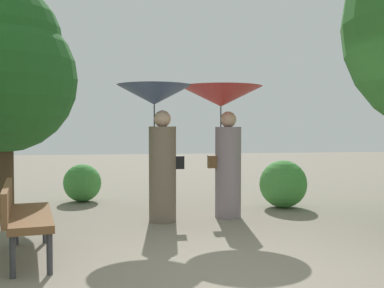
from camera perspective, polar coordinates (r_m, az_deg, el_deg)
The scene contains 7 objects.
ground_plane at distance 4.91m, azimuth 5.71°, elevation -15.20°, with size 40.00×40.00×0.00m, color gray.
person_left at distance 7.14m, azimuth -4.20°, elevation 2.14°, with size 1.14×1.14×2.09m.
person_right at distance 7.46m, azimuth 3.83°, elevation 2.89°, with size 1.31×1.31×2.10m.
park_bench at distance 5.51m, azimuth -19.96°, elevation -7.91°, with size 0.76×1.56×0.83m.
tree_near_left at distance 8.05m, azimuth -22.11°, elevation 8.65°, with size 2.32×2.32×3.72m.
bush_path_right at distance 9.33m, azimuth -13.23°, elevation -4.64°, with size 0.73×0.73×0.73m, color #428C3D.
bush_behind_bench at distance 8.58m, azimuth 11.06°, elevation -4.80°, with size 0.85×0.85×0.85m, color #428C3D.
Camera 1 is at (-1.18, -4.53, 1.47)m, focal length 43.75 mm.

